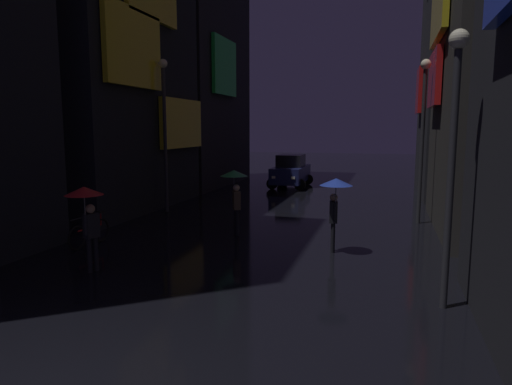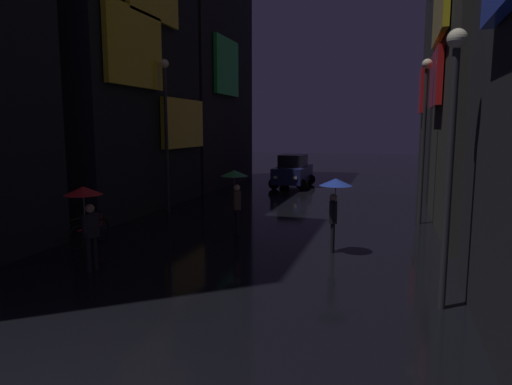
{
  "view_description": "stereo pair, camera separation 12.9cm",
  "coord_description": "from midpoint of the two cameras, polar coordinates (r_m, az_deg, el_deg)",
  "views": [
    {
      "loc": [
        3.85,
        -4.01,
        3.49
      ],
      "look_at": [
        0.0,
        9.26,
        1.52
      ],
      "focal_mm": 32.0,
      "sensor_mm": 36.0,
      "label": 1
    },
    {
      "loc": [
        3.98,
        -3.98,
        3.49
      ],
      "look_at": [
        0.0,
        9.26,
        1.52
      ],
      "focal_mm": 32.0,
      "sensor_mm": 36.0,
      "label": 2
    }
  ],
  "objects": [
    {
      "name": "building_left_mid",
      "position": [
        21.12,
        -17.81,
        18.99
      ],
      "size": [
        4.25,
        8.64,
        15.24
      ],
      "color": "black",
      "rests_on": "ground"
    },
    {
      "name": "pedestrian_foreground_left_blue",
      "position": [
        12.77,
        9.58,
        -0.22
      ],
      "size": [
        0.9,
        0.9,
        2.12
      ],
      "color": "black",
      "rests_on": "ground"
    },
    {
      "name": "pedestrian_foreground_right_green",
      "position": [
        14.91,
        -2.92,
        1.07
      ],
      "size": [
        0.9,
        0.9,
        2.12
      ],
      "color": "black",
      "rests_on": "ground"
    },
    {
      "name": "pedestrian_midstreet_centre_red",
      "position": [
        11.58,
        -20.73,
        -1.49
      ],
      "size": [
        0.9,
        0.9,
        2.12
      ],
      "color": "black",
      "rests_on": "ground"
    },
    {
      "name": "bicycle_parked_at_storefront",
      "position": [
        14.51,
        -20.3,
        -4.76
      ],
      "size": [
        0.16,
        1.82,
        0.96
      ],
      "color": "black",
      "rests_on": "ground"
    },
    {
      "name": "car_distant",
      "position": [
        27.14,
        4.24,
        2.66
      ],
      "size": [
        2.27,
        4.16,
        1.92
      ],
      "color": "navy",
      "rests_on": "ground"
    },
    {
      "name": "streetlamp_left_far",
      "position": [
        19.25,
        -11.55,
        8.96
      ],
      "size": [
        0.36,
        0.36,
        6.23
      ],
      "color": "#2D2D33",
      "rests_on": "ground"
    },
    {
      "name": "streetlamp_right_far",
      "position": [
        17.51,
        19.95,
        8.13
      ],
      "size": [
        0.36,
        0.36,
        5.88
      ],
      "color": "#2D2D33",
      "rests_on": "ground"
    },
    {
      "name": "streetlamp_right_near",
      "position": [
        9.25,
        23.06,
        6.32
      ],
      "size": [
        0.36,
        0.36,
        5.26
      ],
      "color": "#2D2D33",
      "rests_on": "ground"
    }
  ]
}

